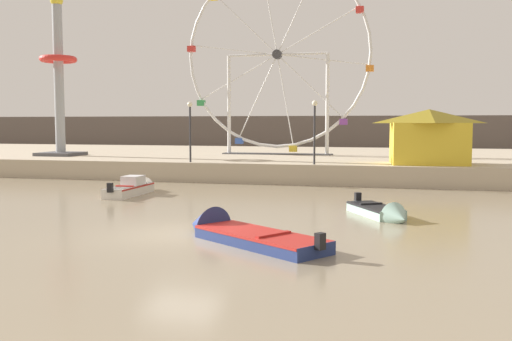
{
  "coord_description": "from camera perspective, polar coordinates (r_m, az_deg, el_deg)",
  "views": [
    {
      "loc": [
        6.8,
        -16.97,
        3.54
      ],
      "look_at": [
        0.02,
        9.62,
        1.27
      ],
      "focal_mm": 39.96,
      "sensor_mm": 36.0,
      "label": 1
    }
  ],
  "objects": [
    {
      "name": "motorboat_navy_blue",
      "position": [
        17.59,
        -2.27,
        -6.2
      ],
      "size": [
        5.5,
        4.4,
        1.41
      ],
      "rotation": [
        0.0,
        0.0,
        2.54
      ],
      "color": "navy",
      "rests_on": "ground_plane"
    },
    {
      "name": "drop_tower_steel_tower",
      "position": [
        44.31,
        -19.13,
        8.35
      ],
      "size": [
        2.8,
        2.8,
        11.65
      ],
      "color": "#999EA3",
      "rests_on": "quay_promenade"
    },
    {
      "name": "ferris_wheel_white_frame",
      "position": [
        43.68,
        2.14,
        11.26
      ],
      "size": [
        14.29,
        1.2,
        14.57
      ],
      "color": "silver",
      "rests_on": "quay_promenade"
    },
    {
      "name": "carnival_booth_yellow_awning",
      "position": [
        34.37,
        16.91,
        3.35
      ],
      "size": [
        4.89,
        3.81,
        3.17
      ],
      "rotation": [
        0.0,
        0.0,
        0.09
      ],
      "color": "yellow",
      "rests_on": "quay_promenade"
    },
    {
      "name": "ground_plane",
      "position": [
        18.62,
        -7.44,
        -6.27
      ],
      "size": [
        240.0,
        240.0,
        0.0
      ],
      "primitive_type": "plane",
      "color": "gray"
    },
    {
      "name": "quay_promenade",
      "position": [
        45.01,
        5.58,
        0.96
      ],
      "size": [
        110.0,
        24.82,
        1.19
      ],
      "primitive_type": "cube",
      "color": "#B7A88E",
      "rests_on": "ground_plane"
    },
    {
      "name": "distant_town_skyline",
      "position": [
        66.09,
        8.41,
        3.52
      ],
      "size": [
        140.0,
        3.0,
        4.4
      ],
      "primitive_type": "cube",
      "color": "#564C47",
      "rests_on": "ground_plane"
    },
    {
      "name": "promenade_lamp_near",
      "position": [
        32.82,
        5.89,
        4.83
      ],
      "size": [
        0.32,
        0.32,
        3.67
      ],
      "color": "#2D2D33",
      "rests_on": "quay_promenade"
    },
    {
      "name": "motorboat_white_red_stripe",
      "position": [
        29.42,
        -11.99,
        -1.67
      ],
      "size": [
        1.11,
        4.8,
        1.2
      ],
      "rotation": [
        0.0,
        0.0,
        1.58
      ],
      "color": "silver",
      "rests_on": "ground_plane"
    },
    {
      "name": "promenade_lamp_far",
      "position": [
        34.95,
        -6.62,
        4.81
      ],
      "size": [
        0.32,
        0.32,
        3.67
      ],
      "color": "#2D2D33",
      "rests_on": "quay_promenade"
    },
    {
      "name": "motorboat_seafoam",
      "position": [
        21.9,
        12.61,
        -4.13
      ],
      "size": [
        2.73,
        3.72,
        1.04
      ],
      "rotation": [
        0.0,
        0.0,
        5.23
      ],
      "color": "#93BCAD",
      "rests_on": "ground_plane"
    }
  ]
}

